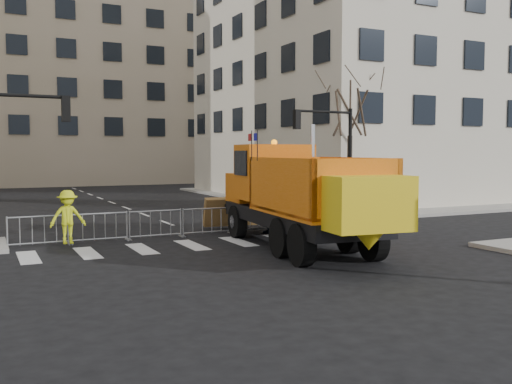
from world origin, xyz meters
name	(u,v)px	position (x,y,z in m)	size (l,w,h in m)	color
ground	(297,271)	(0.00, 0.00, 0.00)	(120.00, 120.00, 0.00)	black
sidewalk_back	(192,231)	(0.00, 8.50, 0.07)	(64.00, 5.00, 0.15)	gray
building_far	(55,71)	(0.00, 52.00, 12.00)	(30.00, 18.00, 24.00)	tan
traffic_light_right	(350,164)	(8.50, 9.50, 2.70)	(0.18, 0.18, 5.40)	black
crowd_barriers	(182,223)	(-0.75, 7.60, 0.55)	(12.60, 0.60, 1.10)	#9EA0A5
street_tree	(350,143)	(9.20, 10.50, 3.75)	(3.00, 3.00, 7.50)	#382B21
plow_truck	(301,193)	(1.93, 3.08, 1.91)	(4.27, 11.35, 4.31)	black
cop_a	(294,209)	(3.93, 7.00, 0.95)	(0.69, 0.45, 1.90)	black
cop_b	(288,210)	(3.66, 7.00, 0.91)	(0.89, 0.69, 1.83)	black
cop_c	(269,213)	(2.74, 7.00, 0.83)	(0.97, 0.41, 1.66)	black
worker	(68,217)	(-5.12, 6.80, 1.07)	(1.19, 0.68, 1.84)	yellow
newspaper_box	(323,209)	(6.14, 8.25, 0.70)	(0.45, 0.40, 1.10)	#B30D1B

